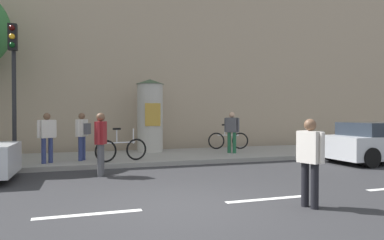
{
  "coord_description": "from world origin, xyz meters",
  "views": [
    {
      "loc": [
        -1.98,
        -6.3,
        1.71
      ],
      "look_at": [
        0.79,
        2.0,
        1.55
      ],
      "focal_mm": 33.71,
      "sensor_mm": 36.0,
      "label": 1
    }
  ],
  "objects_px": {
    "pedestrian_in_red_top": "(310,156)",
    "pedestrian_with_bag": "(47,134)",
    "poster_column": "(150,115)",
    "pedestrian_near_pole": "(82,132)",
    "traffic_light": "(13,71)",
    "pedestrian_in_dark_shirt": "(101,139)",
    "pedestrian_in_light_jacket": "(232,129)",
    "parked_car_red": "(382,143)",
    "bicycle_upright": "(121,149)",
    "bicycle_leaning": "(228,140)"
  },
  "relations": [
    {
      "from": "traffic_light",
      "to": "pedestrian_with_bag",
      "type": "height_order",
      "value": "traffic_light"
    },
    {
      "from": "bicycle_upright",
      "to": "parked_car_red",
      "type": "height_order",
      "value": "parked_car_red"
    },
    {
      "from": "traffic_light",
      "to": "parked_car_red",
      "type": "relative_size",
      "value": 1.01
    },
    {
      "from": "pedestrian_in_light_jacket",
      "to": "pedestrian_with_bag",
      "type": "xyz_separation_m",
      "value": [
        -6.73,
        -0.83,
        -0.04
      ]
    },
    {
      "from": "poster_column",
      "to": "pedestrian_in_dark_shirt",
      "type": "bearing_deg",
      "value": -117.66
    },
    {
      "from": "poster_column",
      "to": "parked_car_red",
      "type": "distance_m",
      "value": 8.66
    },
    {
      "from": "pedestrian_in_dark_shirt",
      "to": "pedestrian_near_pole",
      "type": "xyz_separation_m",
      "value": [
        -0.42,
        2.35,
        0.08
      ]
    },
    {
      "from": "bicycle_leaning",
      "to": "traffic_light",
      "type": "bearing_deg",
      "value": -160.36
    },
    {
      "from": "bicycle_upright",
      "to": "pedestrian_near_pole",
      "type": "bearing_deg",
      "value": 152.94
    },
    {
      "from": "pedestrian_near_pole",
      "to": "pedestrian_in_red_top",
      "type": "bearing_deg",
      "value": -61.58
    },
    {
      "from": "parked_car_red",
      "to": "bicycle_upright",
      "type": "bearing_deg",
      "value": 166.91
    },
    {
      "from": "pedestrian_near_pole",
      "to": "pedestrian_in_dark_shirt",
      "type": "bearing_deg",
      "value": -79.98
    },
    {
      "from": "pedestrian_in_light_jacket",
      "to": "pedestrian_near_pole",
      "type": "relative_size",
      "value": 1.02
    },
    {
      "from": "traffic_light",
      "to": "poster_column",
      "type": "xyz_separation_m",
      "value": [
        4.62,
        2.91,
        -1.29
      ]
    },
    {
      "from": "pedestrian_in_red_top",
      "to": "pedestrian_in_light_jacket",
      "type": "xyz_separation_m",
      "value": [
        1.89,
        7.45,
        0.17
      ]
    },
    {
      "from": "pedestrian_with_bag",
      "to": "bicycle_leaning",
      "type": "relative_size",
      "value": 0.91
    },
    {
      "from": "bicycle_upright",
      "to": "parked_car_red",
      "type": "distance_m",
      "value": 8.98
    },
    {
      "from": "pedestrian_in_dark_shirt",
      "to": "bicycle_leaning",
      "type": "height_order",
      "value": "pedestrian_in_dark_shirt"
    },
    {
      "from": "pedestrian_near_pole",
      "to": "bicycle_leaning",
      "type": "bearing_deg",
      "value": 17.76
    },
    {
      "from": "pedestrian_near_pole",
      "to": "parked_car_red",
      "type": "xyz_separation_m",
      "value": [
        9.94,
        -2.64,
        -0.41
      ]
    },
    {
      "from": "pedestrian_in_red_top",
      "to": "pedestrian_in_light_jacket",
      "type": "height_order",
      "value": "pedestrian_in_light_jacket"
    },
    {
      "from": "parked_car_red",
      "to": "poster_column",
      "type": "bearing_deg",
      "value": 147.39
    },
    {
      "from": "pedestrian_in_red_top",
      "to": "bicycle_upright",
      "type": "relative_size",
      "value": 0.93
    },
    {
      "from": "traffic_light",
      "to": "pedestrian_in_dark_shirt",
      "type": "xyz_separation_m",
      "value": [
        2.35,
        -1.43,
        -1.93
      ]
    },
    {
      "from": "pedestrian_in_red_top",
      "to": "pedestrian_with_bag",
      "type": "relative_size",
      "value": 1.02
    },
    {
      "from": "pedestrian_near_pole",
      "to": "bicycle_upright",
      "type": "height_order",
      "value": "pedestrian_near_pole"
    },
    {
      "from": "pedestrian_in_dark_shirt",
      "to": "bicycle_leaning",
      "type": "distance_m",
      "value": 7.21
    },
    {
      "from": "pedestrian_in_dark_shirt",
      "to": "parked_car_red",
      "type": "height_order",
      "value": "pedestrian_in_dark_shirt"
    },
    {
      "from": "traffic_light",
      "to": "pedestrian_in_dark_shirt",
      "type": "height_order",
      "value": "traffic_light"
    },
    {
      "from": "pedestrian_in_dark_shirt",
      "to": "pedestrian_with_bag",
      "type": "xyz_separation_m",
      "value": [
        -1.49,
        2.01,
        0.07
      ]
    },
    {
      "from": "traffic_light",
      "to": "bicycle_leaning",
      "type": "bearing_deg",
      "value": 19.64
    },
    {
      "from": "pedestrian_in_red_top",
      "to": "bicycle_leaning",
      "type": "height_order",
      "value": "pedestrian_in_red_top"
    },
    {
      "from": "pedestrian_with_bag",
      "to": "pedestrian_near_pole",
      "type": "distance_m",
      "value": 1.12
    },
    {
      "from": "pedestrian_in_light_jacket",
      "to": "pedestrian_with_bag",
      "type": "bearing_deg",
      "value": -172.93
    },
    {
      "from": "pedestrian_in_dark_shirt",
      "to": "pedestrian_in_light_jacket",
      "type": "relative_size",
      "value": 1.07
    },
    {
      "from": "poster_column",
      "to": "pedestrian_near_pole",
      "type": "xyz_separation_m",
      "value": [
        -2.69,
        -1.99,
        -0.55
      ]
    },
    {
      "from": "pedestrian_in_red_top",
      "to": "traffic_light",
      "type": "bearing_deg",
      "value": 133.31
    },
    {
      "from": "poster_column",
      "to": "parked_car_red",
      "type": "xyz_separation_m",
      "value": [
        7.25,
        -4.64,
        -0.96
      ]
    },
    {
      "from": "pedestrian_in_light_jacket",
      "to": "parked_car_red",
      "type": "xyz_separation_m",
      "value": [
        4.28,
        -3.14,
        -0.43
      ]
    },
    {
      "from": "pedestrian_in_red_top",
      "to": "pedestrian_near_pole",
      "type": "xyz_separation_m",
      "value": [
        -3.76,
        6.95,
        0.15
      ]
    },
    {
      "from": "traffic_light",
      "to": "poster_column",
      "type": "relative_size",
      "value": 1.4
    },
    {
      "from": "pedestrian_in_dark_shirt",
      "to": "pedestrian_near_pole",
      "type": "height_order",
      "value": "pedestrian_near_pole"
    },
    {
      "from": "traffic_light",
      "to": "bicycle_upright",
      "type": "xyz_separation_m",
      "value": [
        3.13,
        0.3,
        -2.4
      ]
    },
    {
      "from": "bicycle_leaning",
      "to": "pedestrian_near_pole",
      "type": "bearing_deg",
      "value": -162.24
    },
    {
      "from": "pedestrian_in_light_jacket",
      "to": "bicycle_upright",
      "type": "relative_size",
      "value": 0.93
    },
    {
      "from": "parked_car_red",
      "to": "pedestrian_in_light_jacket",
      "type": "bearing_deg",
      "value": 143.77
    },
    {
      "from": "pedestrian_in_light_jacket",
      "to": "parked_car_red",
      "type": "bearing_deg",
      "value": -36.23
    },
    {
      "from": "pedestrian_in_dark_shirt",
      "to": "parked_car_red",
      "type": "bearing_deg",
      "value": -1.77
    },
    {
      "from": "poster_column",
      "to": "pedestrian_near_pole",
      "type": "relative_size",
      "value": 1.87
    },
    {
      "from": "pedestrian_with_bag",
      "to": "bicycle_leaning",
      "type": "height_order",
      "value": "pedestrian_with_bag"
    }
  ]
}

